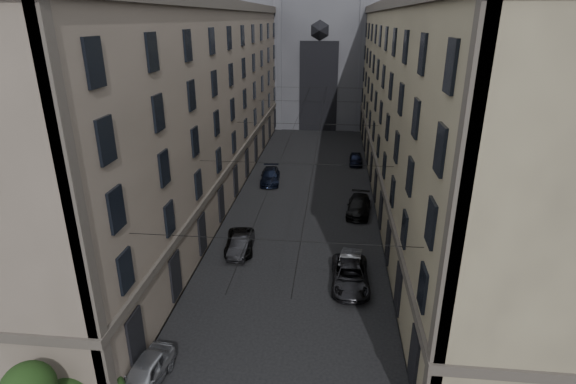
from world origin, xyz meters
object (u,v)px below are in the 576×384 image
(gothic_tower, at_px, (323,15))
(car_right_midfar, at_px, (359,206))
(car_left_near, at_px, (145,374))
(car_right_midnear, at_px, (350,276))
(car_left_midnear, at_px, (241,245))
(car_right_near, at_px, (350,266))
(car_left_midfar, at_px, (240,242))
(car_left_far, at_px, (270,176))
(car_right_far, at_px, (356,159))

(gothic_tower, xyz_separation_m, car_right_midfar, (5.30, -44.28, -17.06))
(gothic_tower, distance_m, car_left_near, 69.38)
(car_right_midnear, bearing_deg, car_left_near, -135.81)
(car_left_midnear, distance_m, car_right_midfar, 12.89)
(car_left_near, xyz_separation_m, car_right_near, (10.40, 11.69, -0.02))
(car_left_midnear, height_order, car_left_midfar, car_left_midnear)
(car_left_midfar, bearing_deg, car_right_near, -25.03)
(car_left_midfar, height_order, car_left_far, car_left_far)
(car_left_midfar, relative_size, car_right_far, 1.16)
(car_left_far, xyz_separation_m, car_right_near, (8.40, -18.64, -0.04))
(car_right_midnear, relative_size, car_right_midfar, 1.07)
(car_left_far, distance_m, car_right_midnear, 21.78)
(car_left_near, xyz_separation_m, car_right_far, (11.81, 38.16, -0.03))
(car_left_far, bearing_deg, car_left_near, -98.80)
(car_left_near, height_order, car_left_midnear, car_left_near)
(car_left_far, distance_m, car_right_near, 20.45)
(gothic_tower, relative_size, car_left_midfar, 12.40)
(car_right_far, bearing_deg, car_left_far, -139.62)
(car_right_far, bearing_deg, car_right_midfar, -89.34)
(car_left_near, bearing_deg, gothic_tower, 90.69)
(car_right_midfar, distance_m, car_right_far, 15.48)
(gothic_tower, distance_m, car_left_midfar, 55.38)
(gothic_tower, distance_m, car_right_near, 58.00)
(car_left_far, bearing_deg, car_right_midfar, -43.89)
(car_right_near, distance_m, car_right_midfar, 11.04)
(car_right_midfar, bearing_deg, car_left_midnear, -130.88)
(gothic_tower, distance_m, car_left_midnear, 55.85)
(car_left_near, bearing_deg, car_left_midnear, 87.83)
(car_left_midnear, relative_size, car_right_near, 0.95)
(car_right_near, relative_size, car_right_midnear, 0.78)
(car_left_near, xyz_separation_m, car_left_midfar, (1.79, 14.49, -0.07))
(gothic_tower, xyz_separation_m, car_right_far, (5.61, -28.80, -17.11))
(car_left_midfar, distance_m, car_right_midfar, 12.70)
(gothic_tower, height_order, car_left_midnear, gothic_tower)
(car_right_midnear, height_order, car_right_far, car_right_midnear)
(car_left_far, xyz_separation_m, car_right_far, (9.81, 7.82, -0.05))
(car_left_near, bearing_deg, car_right_midnear, 50.54)
(car_left_far, bearing_deg, car_right_far, 33.54)
(car_left_near, height_order, car_right_midfar, car_right_midfar)
(gothic_tower, relative_size, car_right_near, 13.67)
(gothic_tower, distance_m, car_right_midfar, 47.74)
(car_left_midfar, distance_m, car_right_midnear, 9.60)
(car_right_midnear, xyz_separation_m, car_right_midfar, (1.10, 12.44, -0.02))
(car_left_midnear, height_order, car_right_midnear, car_right_midnear)
(gothic_tower, height_order, car_left_far, gothic_tower)
(car_right_midnear, bearing_deg, car_left_far, 112.31)
(car_right_midnear, bearing_deg, car_right_far, 86.73)
(car_right_near, bearing_deg, car_right_midnear, -82.35)
(gothic_tower, relative_size, car_right_midfar, 11.36)
(car_left_far, bearing_deg, car_left_midfar, -95.77)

